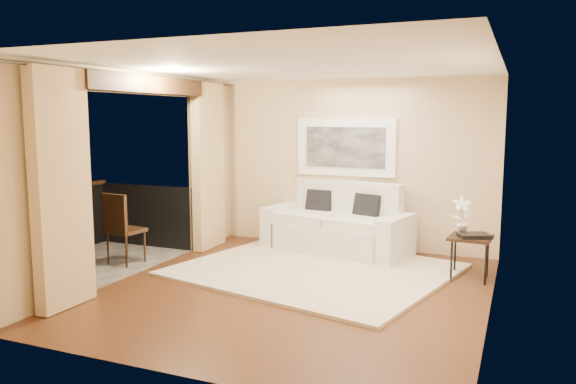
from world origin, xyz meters
The scene contains 18 objects.
floor centered at (0.00, 0.00, 0.00)m, with size 5.00×5.00×0.00m, color #532E18.
room_shell centered at (-2.13, 0.00, 2.52)m, with size 5.00×6.40×5.00m.
balcony centered at (-3.31, 0.00, 0.18)m, with size 1.81×2.60×1.17m.
curtains centered at (-2.11, 0.00, 1.34)m, with size 0.16×4.80×2.64m.
artwork centered at (-0.12, 2.46, 1.62)m, with size 1.62×0.07×0.92m.
rug centered at (-0.06, 0.89, 0.02)m, with size 3.39×2.95×0.04m, color beige.
sofa centered at (-0.11, 2.10, 0.38)m, with size 2.41×1.41×1.09m.
side_table centered at (1.93, 1.32, 0.51)m, with size 0.57×0.57×0.57m.
tray centered at (1.97, 1.26, 0.59)m, with size 0.38×0.28×0.05m, color black.
orchid centered at (1.80, 1.45, 0.82)m, with size 0.26×0.18×0.50m, color white.
bistro_table centered at (-3.65, -0.55, 0.73)m, with size 0.73×0.73×0.81m.
balcony_chair_far centered at (-2.74, 0.14, 0.60)m, with size 0.50×0.50×1.03m.
balcony_chair_near centered at (-3.68, -0.18, 0.53)m, with size 0.49×0.49×0.91m.
ice_bucket centered at (-3.76, -0.44, 0.91)m, with size 0.18×0.18×0.20m, color silver.
candle centered at (-3.65, -0.43, 0.85)m, with size 0.06×0.06×0.07m, color red.
vase centered at (-3.69, -0.71, 0.90)m, with size 0.04×0.04×0.18m, color silver.
glass_a centered at (-3.50, -0.65, 0.87)m, with size 0.06×0.06×0.12m, color silver.
glass_b centered at (-3.49, -0.51, 0.87)m, with size 0.06×0.06×0.12m, color silver.
Camera 1 is at (2.49, -6.17, 2.11)m, focal length 35.00 mm.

